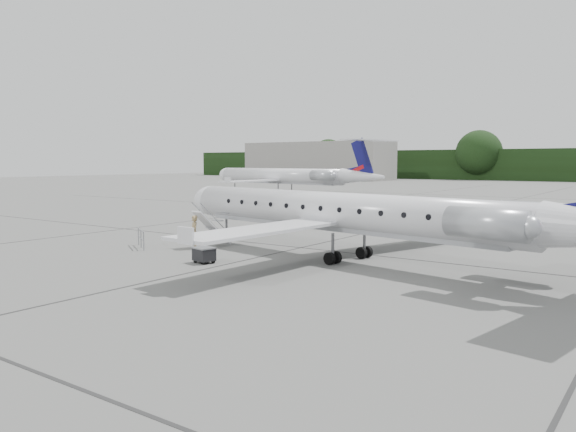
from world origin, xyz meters
The scene contains 8 objects.
ground centered at (0.00, 0.00, 0.00)m, with size 320.00×320.00×0.00m, color #61615F.
terminal_building centered at (-70.00, 110.00, 5.00)m, with size 40.00×14.00×10.00m, color gray.
main_regional_jet centered at (-2.40, 4.08, 3.30)m, with size 25.73×18.53×6.60m, color silver, non-canonical shape.
airstair centered at (-10.08, 3.46, 1.03)m, with size 0.85×2.08×2.07m, color silver, non-canonical shape.
passenger centered at (-10.29, 2.29, 0.93)m, with size 0.68×0.45×1.86m, color #9A8154.
safety_railing centered at (-13.09, 0.92, 0.50)m, with size 2.20×0.08×1.00m, color gray, non-canonical shape.
baggage_cart centered at (-6.86, -0.54, 0.41)m, with size 0.95×0.77×0.82m, color black, non-canonical shape.
bg_regional_left centered at (-35.85, 45.34, 3.83)m, with size 29.20×21.02×7.66m, color silver, non-canonical shape.
Camera 1 is at (11.58, -19.73, 4.81)m, focal length 35.00 mm.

